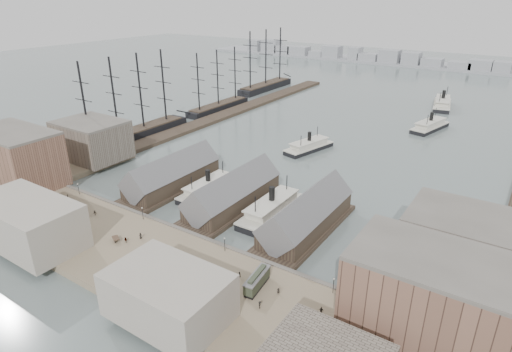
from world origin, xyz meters
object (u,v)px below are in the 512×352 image
Objects in this scene: horse_cart_left at (76,214)px; horse_cart_center at (122,239)px; ferry_docked_west at (208,187)px; tram at (257,281)px; horse_cart_right at (186,274)px.

horse_cart_center is at bearing -83.11° from horse_cart_left.
tram is at bearing -39.22° from ferry_docked_west.
horse_cart_left is (-62.68, -2.23, -0.89)m from tram.
horse_cart_center is at bearing 82.98° from horse_cart_right.
horse_cart_left is (-19.69, -37.31, 0.73)m from ferry_docked_west.
horse_cart_right is (-15.76, -6.03, -0.94)m from tram.
tram is at bearing -71.37° from horse_cart_right.
horse_cart_right is (27.23, -41.11, 0.68)m from ferry_docked_west.
horse_cart_right reaches higher than horse_cart_center.
horse_cart_center is (22.20, -1.76, -0.07)m from horse_cart_left.
ferry_docked_west is 55.50m from tram.
ferry_docked_west is 5.20× the size of horse_cart_left.
horse_cart_center is 24.81m from horse_cart_right.
ferry_docked_west is 2.59× the size of tram.
horse_cart_left is at bearing 83.06° from horse_cart_right.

